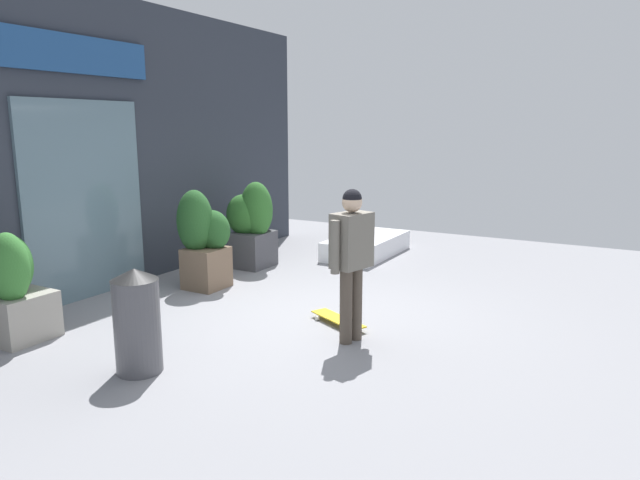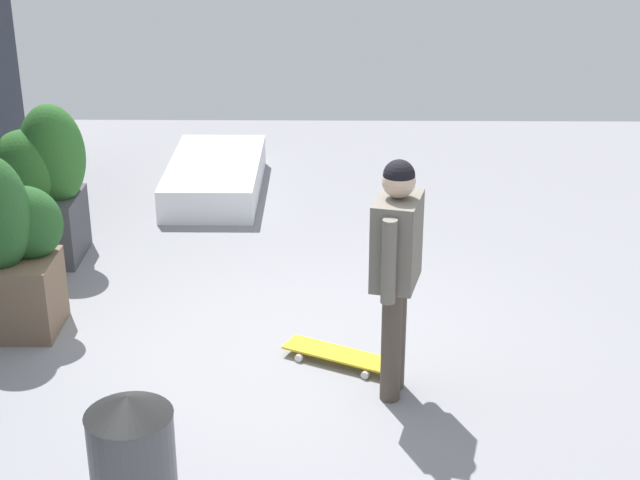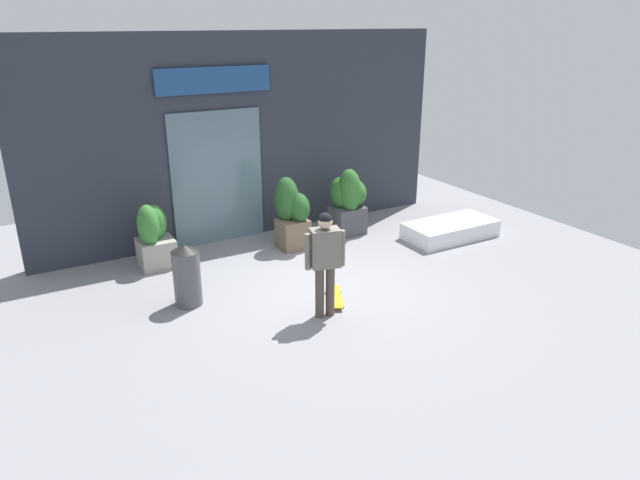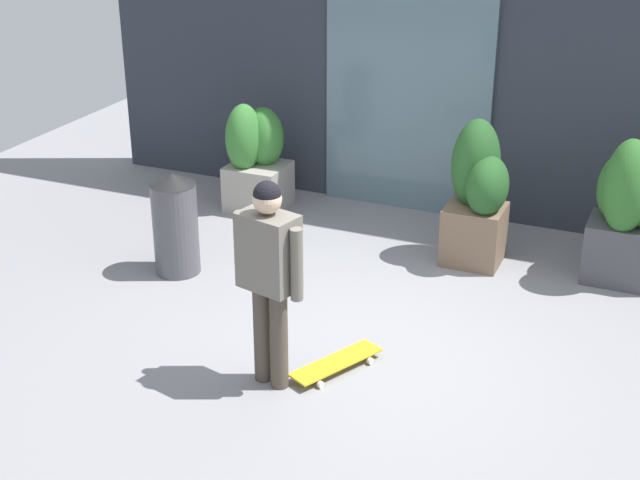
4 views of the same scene
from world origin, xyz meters
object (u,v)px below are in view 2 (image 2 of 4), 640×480
object	(u,v)px
planter_box_mid	(43,178)
skateboard	(339,355)
planter_box_left	(11,243)
skateboarder	(396,257)

from	to	relation	value
planter_box_mid	skateboard	bearing A→B (deg)	-126.07
planter_box_left	skateboarder	bearing A→B (deg)	-107.39
skateboarder	skateboard	bearing A→B (deg)	-33.46
skateboard	planter_box_mid	bearing A→B (deg)	-9.70
skateboard	planter_box_left	size ratio (longest dim) A/B	0.58
planter_box_left	planter_box_mid	bearing A→B (deg)	5.78
skateboarder	skateboard	world-z (taller)	skateboarder
planter_box_left	planter_box_mid	size ratio (longest dim) A/B	1.00
skateboard	planter_box_mid	distance (m)	3.12
skateboard	skateboarder	bearing A→B (deg)	158.88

